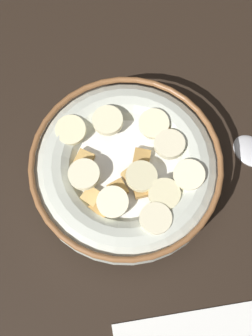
{
  "coord_description": "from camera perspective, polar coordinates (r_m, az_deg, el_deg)",
  "views": [
    {
      "loc": [
        4.51,
        -13.58,
        46.94
      ],
      "look_at": [
        0.0,
        0.0,
        3.0
      ],
      "focal_mm": 49.45,
      "sensor_mm": 36.0,
      "label": 1
    }
  ],
  "objects": [
    {
      "name": "ground_plane",
      "position": [
        0.5,
        -0.0,
        -1.42
      ],
      "size": [
        136.63,
        136.63,
        2.0
      ],
      "primitive_type": "cube",
      "color": "black"
    },
    {
      "name": "cereal_bowl",
      "position": [
        0.47,
        0.02,
        -0.18
      ],
      "size": [
        19.11,
        19.11,
        5.08
      ],
      "color": "beige",
      "rests_on": "ground_plane"
    }
  ]
}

